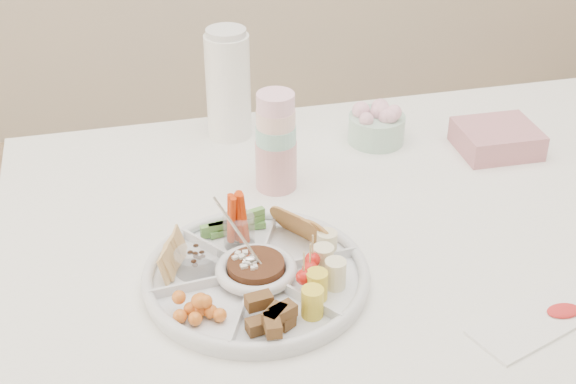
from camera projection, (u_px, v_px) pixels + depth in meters
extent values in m
cube|color=white|center=(387.00, 360.00, 1.75)|extent=(1.52, 1.02, 0.76)
cylinder|color=white|center=(256.00, 273.00, 1.36)|extent=(0.42, 0.42, 0.04)
cylinder|color=#552B1A|center=(256.00, 269.00, 1.35)|extent=(0.11, 0.11, 0.04)
cylinder|color=beige|center=(276.00, 136.00, 1.58)|extent=(0.10, 0.10, 0.23)
cylinder|color=white|center=(228.00, 83.00, 1.77)|extent=(0.10, 0.10, 0.26)
cylinder|color=#98DEC3|center=(377.00, 122.00, 1.78)|extent=(0.15, 0.15, 0.09)
cube|color=#C17A82|center=(497.00, 139.00, 1.76)|extent=(0.17, 0.15, 0.06)
cube|color=white|center=(546.00, 316.00, 1.29)|extent=(0.29, 0.18, 0.01)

